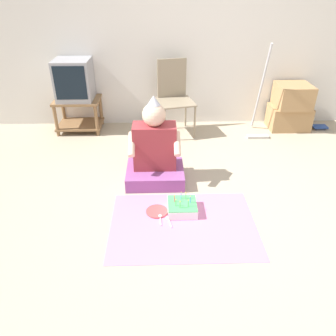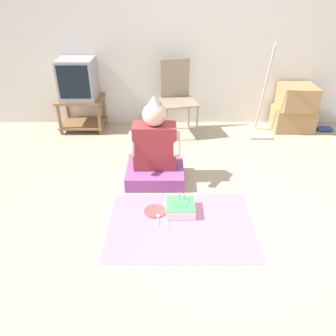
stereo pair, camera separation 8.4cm
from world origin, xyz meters
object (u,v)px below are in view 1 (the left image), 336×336
object	(u,v)px
folding_chair	(174,93)
birthday_cake	(182,207)
paper_plate	(157,211)
cardboard_box_stack	(291,107)
person_seated	(155,154)
tv	(74,80)
book_pile	(319,127)
dust_mop	(259,111)

from	to	relation	value
folding_chair	birthday_cake	world-z (taller)	folding_chair
paper_plate	cardboard_box_stack	bearing A→B (deg)	45.55
folding_chair	person_seated	size ratio (longest dim) A/B	1.06
tv	birthday_cake	xyz separation A→B (m)	(1.26, -1.85, -0.64)
book_pile	person_seated	distance (m)	2.59
person_seated	paper_plate	size ratio (longest dim) A/B	4.52
tv	person_seated	size ratio (longest dim) A/B	0.57
dust_mop	paper_plate	bearing A→B (deg)	-129.03
tv	folding_chair	xyz separation A→B (m)	(1.26, -0.07, -0.16)
dust_mop	birthday_cake	bearing A→B (deg)	-124.01
person_seated	birthday_cake	size ratio (longest dim) A/B	3.43
dust_mop	folding_chair	bearing A→B (deg)	171.02
folding_chair	birthday_cake	size ratio (longest dim) A/B	3.62
person_seated	paper_plate	world-z (taller)	person_seated
tv	book_pile	xyz separation A→B (m)	(3.28, -0.06, -0.66)
birthday_cake	paper_plate	world-z (taller)	birthday_cake
folding_chair	paper_plate	world-z (taller)	folding_chair
tv	book_pile	size ratio (longest dim) A/B	2.57
person_seated	paper_plate	distance (m)	0.63
book_pile	paper_plate	distance (m)	2.87
tv	person_seated	distance (m)	1.70
folding_chair	person_seated	xyz separation A→B (m)	(-0.24, -1.23, -0.23)
cardboard_box_stack	book_pile	bearing A→B (deg)	-4.59
person_seated	tv	bearing A→B (deg)	128.14
person_seated	cardboard_box_stack	bearing A→B (deg)	35.06
person_seated	dust_mop	bearing A→B (deg)	38.60
tv	paper_plate	world-z (taller)	tv
folding_chair	paper_plate	distance (m)	1.88
dust_mop	tv	bearing A→B (deg)	174.24
dust_mop	book_pile	bearing A→B (deg)	10.74
dust_mop	person_seated	world-z (taller)	dust_mop
book_pile	paper_plate	size ratio (longest dim) A/B	1.01
folding_chair	book_pile	world-z (taller)	folding_chair
folding_chair	cardboard_box_stack	xyz separation A→B (m)	(1.57, 0.04, -0.22)
book_pile	person_seated	size ratio (longest dim) A/B	0.22
cardboard_box_stack	person_seated	world-z (taller)	person_seated
cardboard_box_stack	book_pile	distance (m)	0.52
cardboard_box_stack	person_seated	bearing A→B (deg)	-144.94
cardboard_box_stack	person_seated	xyz separation A→B (m)	(-1.81, -1.27, -0.01)
folding_chair	birthday_cake	distance (m)	1.85
tv	dust_mop	world-z (taller)	dust_mop
folding_chair	dust_mop	size ratio (longest dim) A/B	0.79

